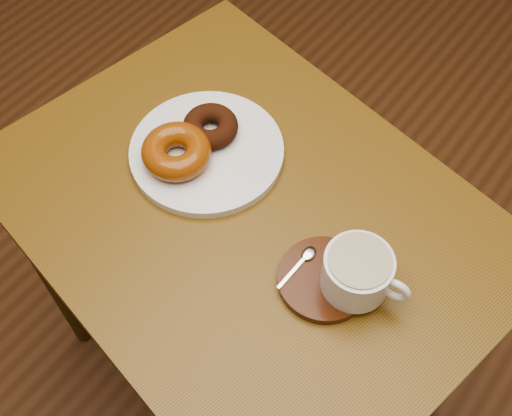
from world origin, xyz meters
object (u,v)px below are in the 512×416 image
Objects in this scene: cafe_table at (247,246)px; coffee_cup at (358,272)px; saucer at (324,279)px; donut_plate at (207,151)px.

cafe_table is 6.87× the size of coffee_cup.
cafe_table is at bearing 169.38° from coffee_cup.
saucer is (0.17, -0.03, 0.13)m from cafe_table.
coffee_cup is (0.04, 0.02, 0.04)m from saucer.
donut_plate is 1.96× the size of coffee_cup.
saucer is (0.29, -0.08, -0.00)m from donut_plate.
saucer is 1.05× the size of coffee_cup.
saucer is 0.06m from coffee_cup.
donut_plate reaches higher than cafe_table.
cafe_table is 0.18m from donut_plate.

